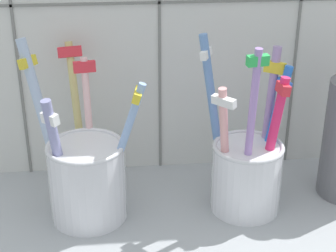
{
  "coord_description": "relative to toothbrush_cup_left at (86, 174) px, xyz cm",
  "views": [
    {
      "loc": [
        -4.75,
        -49.34,
        36.17
      ],
      "look_at": [
        0.0,
        0.74,
        12.31
      ],
      "focal_mm": 58.91,
      "sensor_mm": 36.0,
      "label": 1
    }
  ],
  "objects": [
    {
      "name": "counter_slab",
      "position": [
        8.61,
        -0.99,
        -6.01
      ],
      "size": [
        64.0,
        22.0,
        2.0
      ],
      "primitive_type": "cube",
      "color": "#9EA3A8",
      "rests_on": "ground"
    },
    {
      "name": "tile_wall_back",
      "position": [
        8.61,
        11.01,
        15.49
      ],
      "size": [
        64.0,
        2.2,
        45.0
      ],
      "color": "silver",
      "rests_on": "ground"
    },
    {
      "name": "toothbrush_cup_left",
      "position": [
        0.0,
        0.0,
        0.0
      ],
      "size": [
        12.88,
        13.38,
        18.85
      ],
      "color": "silver",
      "rests_on": "counter_slab"
    },
    {
      "name": "toothbrush_cup_right",
      "position": [
        17.11,
        -0.16,
        -0.12
      ],
      "size": [
        9.77,
        8.19,
        18.98
      ],
      "color": "white",
      "rests_on": "counter_slab"
    }
  ]
}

